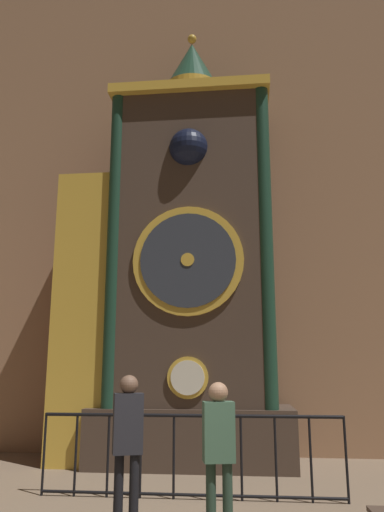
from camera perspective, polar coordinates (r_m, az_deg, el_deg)
cathedral_back_wall at (r=12.16m, az=2.38°, el=12.00°), size 24.00×0.32×13.72m
clock_tower at (r=10.10m, az=-1.97°, el=-1.33°), size 4.58×1.83×9.11m
railing_fence at (r=7.56m, az=-0.18°, el=-21.48°), size 4.32×0.05×1.14m
visitor_near at (r=6.23m, az=-7.37°, el=-19.53°), size 0.39×0.32×1.70m
visitor_far at (r=5.88m, az=3.07°, el=-20.47°), size 0.38×0.29×1.63m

